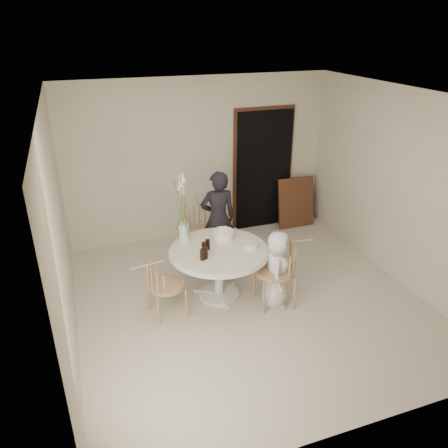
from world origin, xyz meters
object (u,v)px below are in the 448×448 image
object	(u,v)px
birthday_cake	(223,235)
boy	(277,269)
table	(219,256)
flower_vase	(183,215)
chair_right	(285,263)
girl	(218,218)
chair_left	(157,281)
chair_far	(201,224)

from	to	relation	value
birthday_cake	boy	bearing A→B (deg)	-53.38
table	flower_vase	bearing A→B (deg)	135.93
flower_vase	boy	bearing A→B (deg)	-37.85
boy	birthday_cake	distance (m)	0.89
flower_vase	table	bearing A→B (deg)	-44.07
chair_right	boy	distance (m)	0.13
girl	boy	xyz separation A→B (m)	(0.36, -1.34, -0.21)
table	chair_right	world-z (taller)	chair_right
girl	boy	bearing A→B (deg)	109.66
chair_left	flower_vase	distance (m)	0.96
chair_far	chair_left	bearing A→B (deg)	-123.18
chair_right	chair_far	bearing A→B (deg)	-150.35
chair_right	birthday_cake	world-z (taller)	chair_right
girl	boy	world-z (taller)	girl
chair_left	chair_far	bearing A→B (deg)	-44.00
table	chair_right	bearing A→B (deg)	-28.78
chair_far	girl	bearing A→B (deg)	-48.90
table	boy	distance (m)	0.79
chair_far	boy	xyz separation A→B (m)	(0.55, -1.58, -0.04)
boy	birthday_cake	size ratio (longest dim) A/B	3.81
chair_far	birthday_cake	world-z (taller)	birthday_cake
chair_far	girl	xyz separation A→B (m)	(0.20, -0.25, 0.17)
chair_far	chair_right	distance (m)	1.71
chair_far	chair_left	size ratio (longest dim) A/B	1.09
chair_right	birthday_cake	distance (m)	0.93
girl	flower_vase	world-z (taller)	flower_vase
birthday_cake	flower_vase	size ratio (longest dim) A/B	0.27
chair_left	girl	size ratio (longest dim) A/B	0.54
chair_far	flower_vase	distance (m)	1.07
chair_left	girl	world-z (taller)	girl
chair_right	flower_vase	size ratio (longest dim) A/B	0.90
birthday_cake	flower_vase	distance (m)	0.63
boy	chair_right	bearing A→B (deg)	-57.26
birthday_cake	flower_vase	xyz separation A→B (m)	(-0.52, 0.12, 0.33)
girl	birthday_cake	distance (m)	0.67
chair_far	chair_left	xyz separation A→B (m)	(-0.97, -1.34, -0.05)
birthday_cake	flower_vase	world-z (taller)	flower_vase
girl	chair_right	bearing A→B (deg)	114.29
chair_right	chair_left	bearing A→B (deg)	-91.31
birthday_cake	table	bearing A→B (deg)	-120.80
chair_right	flower_vase	distance (m)	1.49
chair_far	chair_left	distance (m)	1.66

